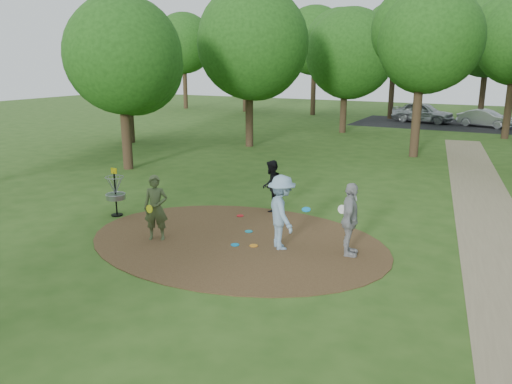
% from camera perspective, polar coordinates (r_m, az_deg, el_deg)
% --- Properties ---
extents(ground, '(100.00, 100.00, 0.00)m').
position_cam_1_polar(ground, '(13.66, -2.31, -5.61)').
color(ground, '#2D5119').
rests_on(ground, ground).
extents(dirt_clearing, '(8.40, 8.40, 0.02)m').
position_cam_1_polar(dirt_clearing, '(13.65, -2.31, -5.57)').
color(dirt_clearing, '#47301C').
rests_on(dirt_clearing, ground).
extents(footpath, '(7.55, 39.89, 0.01)m').
position_cam_1_polar(footpath, '(13.96, 26.32, -6.71)').
color(footpath, '#8C7A5B').
rests_on(footpath, ground).
extents(parking_lot, '(14.00, 8.00, 0.01)m').
position_cam_1_polar(parking_lot, '(41.63, 21.20, 7.20)').
color(parking_lot, black).
rests_on(parking_lot, ground).
extents(player_observer_with_disc, '(0.78, 0.67, 1.80)m').
position_cam_1_polar(player_observer_with_disc, '(13.74, -11.37, -1.80)').
color(player_observer_with_disc, '#475531').
rests_on(player_observer_with_disc, ground).
extents(player_throwing_with_disc, '(1.49, 1.42, 1.96)m').
position_cam_1_polar(player_throwing_with_disc, '(12.83, 2.94, -2.35)').
color(player_throwing_with_disc, '#7FA1BD').
rests_on(player_throwing_with_disc, ground).
extents(player_walking_with_disc, '(0.78, 0.93, 1.68)m').
position_cam_1_polar(player_walking_with_disc, '(16.10, 1.76, 0.69)').
color(player_walking_with_disc, black).
rests_on(player_walking_with_disc, ground).
extents(player_waiting_with_disc, '(0.68, 1.17, 1.88)m').
position_cam_1_polar(player_waiting_with_disc, '(12.58, 10.70, -3.14)').
color(player_waiting_with_disc, '#9C9C9F').
rests_on(player_waiting_with_disc, ground).
extents(disc_ground_cyan, '(0.22, 0.22, 0.02)m').
position_cam_1_polar(disc_ground_cyan, '(14.30, -0.83, -4.52)').
color(disc_ground_cyan, '#179BB8').
rests_on(disc_ground_cyan, dirt_clearing).
extents(disc_ground_blue, '(0.22, 0.22, 0.02)m').
position_cam_1_polar(disc_ground_blue, '(13.30, -2.41, -6.05)').
color(disc_ground_blue, '#0C8CD0').
rests_on(disc_ground_blue, dirt_clearing).
extents(disc_ground_red, '(0.22, 0.22, 0.02)m').
position_cam_1_polar(disc_ground_red, '(15.73, -1.83, -2.72)').
color(disc_ground_red, red).
rests_on(disc_ground_red, dirt_clearing).
extents(car_left, '(4.96, 2.66, 1.61)m').
position_cam_1_polar(car_left, '(42.20, 18.52, 8.62)').
color(car_left, '#A3A8AB').
rests_on(car_left, ground).
extents(car_right, '(4.15, 2.51, 1.29)m').
position_cam_1_polar(car_right, '(40.98, 24.77, 7.65)').
color(car_right, '#9FA1A7').
rests_on(car_right, ground).
extents(disc_ground_orange, '(0.22, 0.22, 0.02)m').
position_cam_1_polar(disc_ground_orange, '(13.23, -0.27, -6.14)').
color(disc_ground_orange, orange).
rests_on(disc_ground_orange, dirt_clearing).
extents(disc_golf_basket, '(0.63, 0.63, 1.54)m').
position_cam_1_polar(disc_golf_basket, '(16.22, -15.80, 0.36)').
color(disc_golf_basket, black).
rests_on(disc_golf_basket, ground).
extents(tree_ring, '(36.88, 45.41, 8.88)m').
position_cam_1_polar(tree_ring, '(19.71, 13.62, 15.54)').
color(tree_ring, '#332316').
rests_on(tree_ring, ground).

